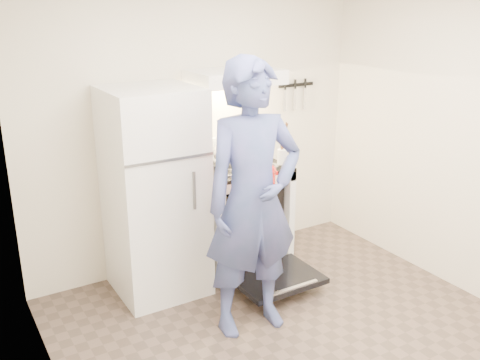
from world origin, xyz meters
The scene contains 15 objects.
floor centered at (0.00, 0.00, 0.00)m, with size 3.60×3.60×0.00m, color brown.
back_wall centered at (0.00, 1.80, 1.25)m, with size 3.20×0.02×2.50m, color beige.
refrigerator centered at (-0.58, 1.45, 0.85)m, with size 0.70×0.70×1.70m, color white.
stove_body centered at (0.23, 1.48, 0.46)m, with size 0.76×0.65×0.92m, color white.
cooktop centered at (0.23, 1.48, 0.94)m, with size 0.76×0.65×0.03m, color black.
backsplash centered at (0.23, 1.76, 1.05)m, with size 0.76×0.07×0.20m, color white.
oven_door centered at (0.23, 0.88, 0.12)m, with size 0.70×0.54×0.04m, color black.
oven_rack centered at (0.23, 1.48, 0.44)m, with size 0.60×0.52×0.01m, color slate.
range_hood centered at (0.23, 1.55, 1.71)m, with size 0.76×0.50×0.12m, color white.
knife_strip centered at (1.05, 1.79, 1.55)m, with size 0.40×0.02×0.03m, color black.
pizza_stone centered at (0.16, 1.55, 0.45)m, with size 0.35×0.35×0.02m, color #876447.
tea_kettle centered at (0.10, 1.54, 1.08)m, with size 0.22×0.18×0.27m, color silver, non-canonical shape.
utensil_jar centered at (0.52, 1.24, 1.05)m, with size 0.09×0.09×0.13m, color silver.
person centered at (-0.20, 0.58, 0.99)m, with size 0.73×0.48×1.99m, color navy.
dutch_oven centered at (0.02, 0.89, 1.03)m, with size 0.38×0.31×0.24m, color #C00B0A, non-canonical shape.
Camera 1 is at (-2.07, -2.36, 2.32)m, focal length 40.00 mm.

